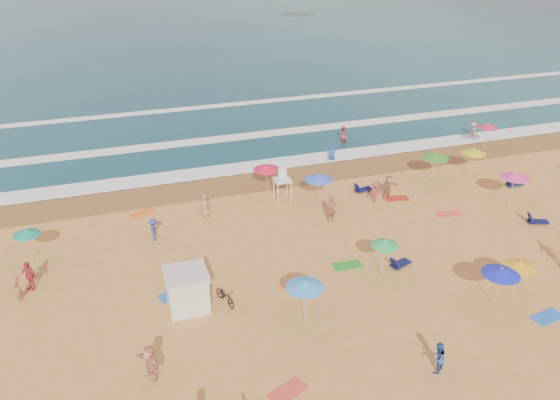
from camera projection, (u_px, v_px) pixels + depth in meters
name	position (u px, v px, depth m)	size (l,w,h in m)	color
ground	(264.00, 277.00, 30.94)	(220.00, 220.00, 0.00)	gold
ocean	(135.00, 28.00, 101.95)	(220.00, 140.00, 0.18)	#0C4756
wet_sand	(217.00, 186.00, 41.50)	(220.00, 220.00, 0.00)	olive
surf_foam	(196.00, 144.00, 48.92)	(200.00, 18.70, 0.05)	white
cabana	(187.00, 291.00, 28.11)	(2.00, 2.00, 2.00)	silver
cabana_roof	(186.00, 274.00, 27.62)	(2.20, 2.20, 0.12)	silver
bicycle	(225.00, 296.00, 28.64)	(0.59, 1.69, 0.89)	black
lifeguard_stand	(282.00, 186.00, 39.04)	(1.20, 1.20, 2.10)	white
beach_umbrellas	(264.00, 240.00, 30.39)	(59.11, 29.79, 0.77)	#3699F6
loungers	(403.00, 284.00, 30.05)	(43.11, 24.47, 0.34)	#0F164F
towels	(340.00, 297.00, 29.25)	(45.19, 25.29, 0.03)	red
beachgoers	(272.00, 227.00, 34.37)	(54.08, 28.89, 2.09)	#A5624C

